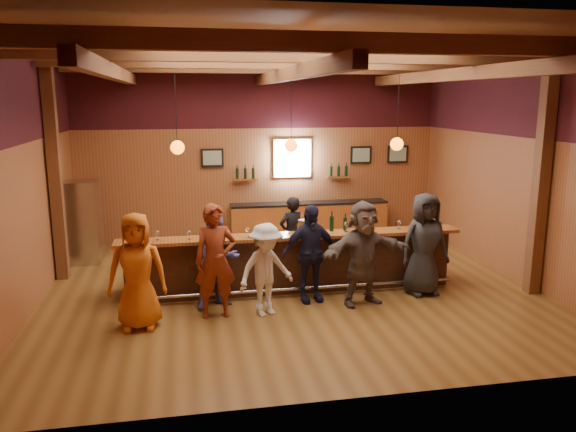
{
  "coord_description": "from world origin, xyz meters",
  "views": [
    {
      "loc": [
        -1.93,
        -9.89,
        3.54
      ],
      "look_at": [
        0.0,
        0.3,
        1.35
      ],
      "focal_mm": 35.0,
      "sensor_mm": 36.0,
      "label": 1
    }
  ],
  "objects_px": {
    "bar_counter": "(290,260)",
    "customer_orange": "(137,271)",
    "customer_denim": "(218,261)",
    "customer_brown": "(363,253)",
    "customer_white": "(266,270)",
    "customer_dark": "(424,244)",
    "bartender": "(292,234)",
    "customer_navy": "(310,253)",
    "back_bar_cabinet": "(309,220)",
    "stainless_fridge": "(83,222)",
    "ice_bucket": "(304,227)",
    "bottle_a": "(332,223)",
    "customer_redvest": "(216,261)"
  },
  "relations": [
    {
      "from": "customer_orange",
      "to": "bar_counter",
      "type": "bearing_deg",
      "value": 31.15
    },
    {
      "from": "customer_redvest",
      "to": "customer_white",
      "type": "relative_size",
      "value": 1.21
    },
    {
      "from": "back_bar_cabinet",
      "to": "bottle_a",
      "type": "distance_m",
      "value": 3.88
    },
    {
      "from": "back_bar_cabinet",
      "to": "customer_denim",
      "type": "height_order",
      "value": "customer_denim"
    },
    {
      "from": "customer_orange",
      "to": "customer_denim",
      "type": "distance_m",
      "value": 1.45
    },
    {
      "from": "customer_brown",
      "to": "bartender",
      "type": "height_order",
      "value": "customer_brown"
    },
    {
      "from": "stainless_fridge",
      "to": "customer_navy",
      "type": "relative_size",
      "value": 1.04
    },
    {
      "from": "customer_white",
      "to": "customer_brown",
      "type": "bearing_deg",
      "value": -17.66
    },
    {
      "from": "customer_white",
      "to": "customer_dark",
      "type": "height_order",
      "value": "customer_dark"
    },
    {
      "from": "back_bar_cabinet",
      "to": "bartender",
      "type": "bearing_deg",
      "value": -110.52
    },
    {
      "from": "bar_counter",
      "to": "ice_bucket",
      "type": "distance_m",
      "value": 0.8
    },
    {
      "from": "bar_counter",
      "to": "bartender",
      "type": "distance_m",
      "value": 1.05
    },
    {
      "from": "ice_bucket",
      "to": "stainless_fridge",
      "type": "bearing_deg",
      "value": 147.59
    },
    {
      "from": "customer_dark",
      "to": "bartender",
      "type": "distance_m",
      "value": 2.78
    },
    {
      "from": "customer_denim",
      "to": "customer_dark",
      "type": "distance_m",
      "value": 3.74
    },
    {
      "from": "back_bar_cabinet",
      "to": "customer_denim",
      "type": "distance_m",
      "value": 5.1
    },
    {
      "from": "customer_navy",
      "to": "customer_brown",
      "type": "distance_m",
      "value": 0.92
    },
    {
      "from": "bar_counter",
      "to": "customer_redvest",
      "type": "distance_m",
      "value": 1.96
    },
    {
      "from": "customer_denim",
      "to": "customer_white",
      "type": "height_order",
      "value": "customer_denim"
    },
    {
      "from": "customer_denim",
      "to": "ice_bucket",
      "type": "xyz_separation_m",
      "value": [
        1.62,
        0.51,
        0.42
      ]
    },
    {
      "from": "customer_dark",
      "to": "bottle_a",
      "type": "relative_size",
      "value": 5.06
    },
    {
      "from": "customer_white",
      "to": "customer_navy",
      "type": "xyz_separation_m",
      "value": [
        0.86,
        0.51,
        0.09
      ]
    },
    {
      "from": "customer_orange",
      "to": "bottle_a",
      "type": "distance_m",
      "value": 3.68
    },
    {
      "from": "customer_redvest",
      "to": "customer_brown",
      "type": "height_order",
      "value": "customer_redvest"
    },
    {
      "from": "customer_denim",
      "to": "customer_brown",
      "type": "xyz_separation_m",
      "value": [
        2.47,
        -0.31,
        0.1
      ]
    },
    {
      "from": "customer_brown",
      "to": "bartender",
      "type": "xyz_separation_m",
      "value": [
        -0.84,
        2.1,
        -0.13
      ]
    },
    {
      "from": "customer_dark",
      "to": "ice_bucket",
      "type": "relative_size",
      "value": 7.44
    },
    {
      "from": "bartender",
      "to": "bottle_a",
      "type": "relative_size",
      "value": 4.22
    },
    {
      "from": "bar_counter",
      "to": "back_bar_cabinet",
      "type": "xyz_separation_m",
      "value": [
        1.18,
        3.57,
        -0.05
      ]
    },
    {
      "from": "bar_counter",
      "to": "customer_navy",
      "type": "distance_m",
      "value": 0.9
    },
    {
      "from": "stainless_fridge",
      "to": "ice_bucket",
      "type": "bearing_deg",
      "value": -32.41
    },
    {
      "from": "customer_white",
      "to": "customer_brown",
      "type": "distance_m",
      "value": 1.74
    },
    {
      "from": "customer_brown",
      "to": "ice_bucket",
      "type": "bearing_deg",
      "value": 122.93
    },
    {
      "from": "stainless_fridge",
      "to": "customer_brown",
      "type": "relative_size",
      "value": 0.98
    },
    {
      "from": "stainless_fridge",
      "to": "ice_bucket",
      "type": "distance_m",
      "value": 5.13
    },
    {
      "from": "customer_denim",
      "to": "customer_dark",
      "type": "xyz_separation_m",
      "value": [
        3.74,
        -0.01,
        0.12
      ]
    },
    {
      "from": "customer_brown",
      "to": "customer_dark",
      "type": "xyz_separation_m",
      "value": [
        1.26,
        0.29,
        0.02
      ]
    },
    {
      "from": "customer_brown",
      "to": "ice_bucket",
      "type": "distance_m",
      "value": 1.23
    },
    {
      "from": "bartender",
      "to": "customer_navy",
      "type": "bearing_deg",
      "value": 67.43
    },
    {
      "from": "customer_orange",
      "to": "customer_navy",
      "type": "distance_m",
      "value": 2.97
    },
    {
      "from": "stainless_fridge",
      "to": "customer_dark",
      "type": "height_order",
      "value": "customer_dark"
    },
    {
      "from": "customer_denim",
      "to": "bottle_a",
      "type": "bearing_deg",
      "value": -6.29
    },
    {
      "from": "bartender",
      "to": "customer_denim",
      "type": "bearing_deg",
      "value": 25.97
    },
    {
      "from": "bar_counter",
      "to": "customer_orange",
      "type": "height_order",
      "value": "customer_orange"
    },
    {
      "from": "back_bar_cabinet",
      "to": "customer_dark",
      "type": "distance_m",
      "value": 4.56
    },
    {
      "from": "bar_counter",
      "to": "stainless_fridge",
      "type": "height_order",
      "value": "stainless_fridge"
    },
    {
      "from": "customer_dark",
      "to": "customer_denim",
      "type": "bearing_deg",
      "value": 175.58
    },
    {
      "from": "back_bar_cabinet",
      "to": "customer_navy",
      "type": "height_order",
      "value": "customer_navy"
    },
    {
      "from": "stainless_fridge",
      "to": "customer_orange",
      "type": "distance_m",
      "value": 4.18
    },
    {
      "from": "customer_denim",
      "to": "customer_dark",
      "type": "bearing_deg",
      "value": -22.16
    }
  ]
}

